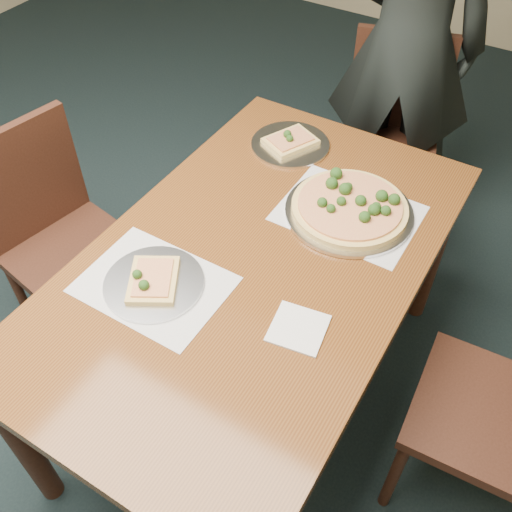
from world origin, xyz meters
The scene contains 11 objects.
ground centered at (0.00, 0.00, 0.00)m, with size 8.00×8.00×0.00m, color black.
dining_table centered at (0.48, 0.71, 0.66)m, with size 0.90×1.50×0.75m.
chair_far centered at (0.47, 1.87, 0.52)m, with size 0.52×0.52×0.91m.
chair_left centered at (-0.32, 0.62, 0.52)m, with size 0.49×0.49×0.91m.
diner centered at (0.45, 1.94, 0.87)m, with size 0.63×0.41×1.73m, color black.
placemat_main centered at (0.63, 1.01, 0.75)m, with size 0.42×0.32×0.00m, color white.
placemat_near centered at (0.29, 0.46, 0.75)m, with size 0.40×0.30×0.00m, color white.
pizza_pan centered at (0.63, 1.02, 0.77)m, with size 0.40×0.40×0.07m.
slice_plate_near centered at (0.29, 0.46, 0.76)m, with size 0.28×0.28×0.06m.
slice_plate_far centered at (0.30, 1.24, 0.76)m, with size 0.28×0.28×0.06m.
napkin centered at (0.71, 0.54, 0.75)m, with size 0.14×0.14×0.01m, color white.
Camera 1 is at (1.07, -0.27, 1.96)m, focal length 40.00 mm.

